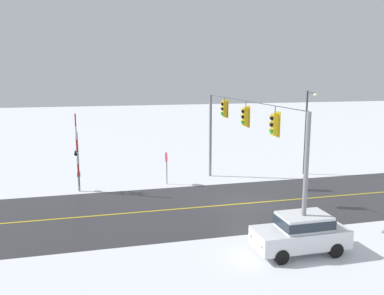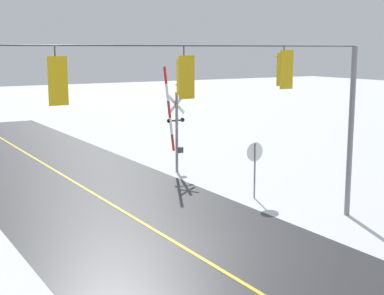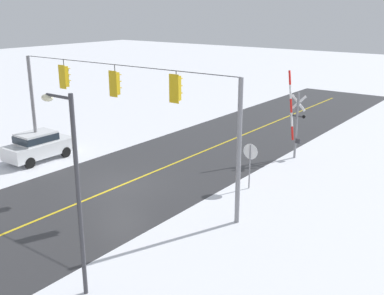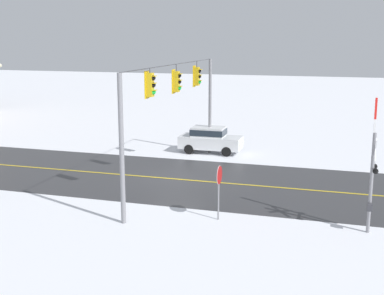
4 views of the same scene
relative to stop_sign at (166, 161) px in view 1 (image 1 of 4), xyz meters
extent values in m
plane|color=white|center=(5.47, 3.69, -1.71)|extent=(160.00, 160.00, 0.00)
cube|color=#303033|center=(5.47, 9.69, -1.71)|extent=(9.00, 80.00, 0.01)
cube|color=gold|center=(5.47, 9.69, -1.70)|extent=(0.14, 72.00, 0.01)
cylinder|color=gray|center=(-1.53, 3.69, 1.39)|extent=(0.20, 0.20, 6.20)
cylinder|color=gray|center=(12.47, 3.69, 1.39)|extent=(0.20, 0.20, 6.20)
cylinder|color=#38383D|center=(5.47, 3.69, 4.49)|extent=(14.00, 0.04, 0.04)
cylinder|color=#38383D|center=(1.73, 3.69, 4.38)|extent=(0.04, 0.04, 0.21)
cube|color=gold|center=(1.73, 3.69, 3.73)|extent=(0.34, 0.28, 1.08)
cube|color=gold|center=(1.73, 3.85, 3.73)|extent=(0.52, 0.03, 1.26)
sphere|color=black|center=(1.73, 3.54, 4.05)|extent=(0.24, 0.24, 0.24)
cube|color=gold|center=(1.73, 3.47, 4.14)|extent=(0.26, 0.16, 0.03)
sphere|color=black|center=(1.73, 3.54, 3.73)|extent=(0.24, 0.24, 0.24)
cube|color=gold|center=(1.73, 3.47, 3.82)|extent=(0.26, 0.16, 0.03)
sphere|color=green|center=(1.73, 3.54, 3.41)|extent=(0.24, 0.24, 0.24)
cube|color=gold|center=(1.73, 3.47, 3.50)|extent=(0.26, 0.16, 0.03)
cylinder|color=#38383D|center=(5.50, 3.69, 4.30)|extent=(0.04, 0.04, 0.37)
cube|color=gold|center=(5.50, 3.69, 3.58)|extent=(0.34, 0.28, 1.08)
cube|color=gold|center=(5.50, 3.85, 3.58)|extent=(0.52, 0.03, 1.26)
sphere|color=black|center=(5.50, 3.54, 3.90)|extent=(0.24, 0.24, 0.24)
cube|color=gold|center=(5.50, 3.47, 3.99)|extent=(0.26, 0.16, 0.03)
sphere|color=black|center=(5.50, 3.54, 3.58)|extent=(0.24, 0.24, 0.24)
cube|color=gold|center=(5.50, 3.47, 3.67)|extent=(0.26, 0.16, 0.03)
sphere|color=green|center=(5.50, 3.54, 3.26)|extent=(0.24, 0.24, 0.24)
cube|color=gold|center=(5.50, 3.47, 3.35)|extent=(0.26, 0.16, 0.03)
cylinder|color=#38383D|center=(9.33, 3.69, 4.31)|extent=(0.04, 0.04, 0.36)
cube|color=gold|center=(9.33, 3.69, 3.59)|extent=(0.34, 0.28, 1.08)
cube|color=gold|center=(9.33, 3.85, 3.59)|extent=(0.52, 0.03, 1.26)
sphere|color=black|center=(9.33, 3.54, 3.91)|extent=(0.24, 0.24, 0.24)
cube|color=gold|center=(9.33, 3.47, 3.99)|extent=(0.26, 0.16, 0.03)
sphere|color=black|center=(9.33, 3.54, 3.59)|extent=(0.24, 0.24, 0.24)
cube|color=gold|center=(9.33, 3.47, 3.67)|extent=(0.26, 0.16, 0.03)
sphere|color=green|center=(9.33, 3.54, 3.27)|extent=(0.24, 0.24, 0.24)
cube|color=gold|center=(9.33, 3.47, 3.35)|extent=(0.26, 0.16, 0.03)
cylinder|color=gray|center=(0.00, 0.02, -0.56)|extent=(0.07, 0.07, 2.30)
cylinder|color=#B71414|center=(0.00, -0.02, 0.24)|extent=(0.76, 0.03, 0.76)
cylinder|color=white|center=(0.00, 0.00, 0.24)|extent=(0.80, 0.01, 0.80)
cylinder|color=gray|center=(0.28, -5.99, 0.29)|extent=(0.14, 0.14, 4.00)
cube|color=white|center=(0.28, -6.04, 1.69)|extent=(0.98, 0.04, 0.98)
cube|color=white|center=(0.28, -6.04, 1.69)|extent=(0.98, 0.04, 0.98)
cube|color=#38383D|center=(0.28, -6.03, 0.89)|extent=(0.80, 0.06, 0.08)
sphere|color=black|center=(-0.10, -6.09, 0.89)|extent=(0.22, 0.22, 0.22)
sphere|color=black|center=(0.66, -6.09, 0.89)|extent=(0.22, 0.22, 0.22)
cube|color=red|center=(0.51, -5.99, -0.20)|extent=(0.20, 0.08, 0.85)
cube|color=white|center=(0.61, -5.99, 0.64)|extent=(0.20, 0.08, 0.85)
cube|color=red|center=(0.71, -5.99, 1.47)|extent=(0.20, 0.08, 0.85)
cube|color=white|center=(0.81, -5.99, 2.30)|extent=(0.20, 0.08, 0.85)
cube|color=red|center=(0.91, -5.99, 3.14)|extent=(0.20, 0.08, 0.85)
cube|color=#38383D|center=(0.10, -5.99, -0.61)|extent=(0.28, 0.20, 0.28)
cube|color=white|center=(12.39, 3.61, -0.99)|extent=(1.77, 4.10, 0.80)
cube|color=white|center=(12.39, 3.76, -0.29)|extent=(1.50, 2.14, 0.64)
cube|color=#232D38|center=(12.39, 3.76, -0.29)|extent=(1.54, 2.22, 0.40)
sphere|color=#EFEACC|center=(12.97, 1.54, -0.94)|extent=(0.16, 0.16, 0.16)
sphere|color=#EFEACC|center=(11.83, 1.54, -0.94)|extent=(0.16, 0.16, 0.16)
cylinder|color=black|center=(13.20, 2.34, -1.39)|extent=(0.22, 0.64, 0.64)
cylinder|color=black|center=(11.60, 2.34, -1.39)|extent=(0.22, 0.64, 0.64)
cylinder|color=black|center=(13.19, 4.88, -1.39)|extent=(0.22, 0.64, 0.64)
cylinder|color=black|center=(11.59, 4.88, -1.39)|extent=(0.22, 0.64, 0.64)
cylinder|color=#38383D|center=(-0.33, 11.00, 1.54)|extent=(0.14, 0.14, 6.50)
cylinder|color=#38383D|center=(0.22, 11.00, 4.64)|extent=(1.10, 0.09, 0.09)
ellipsoid|color=beige|center=(0.77, 11.00, 4.54)|extent=(0.44, 0.28, 0.22)
camera|label=1|loc=(27.24, -4.99, 5.99)|focal=37.51mm
camera|label=2|loc=(13.81, 17.97, 4.41)|focal=52.34mm
camera|label=3|loc=(-10.75, 19.20, 7.10)|focal=43.04mm
camera|label=4|loc=(-19.99, -4.82, 5.82)|focal=47.84mm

